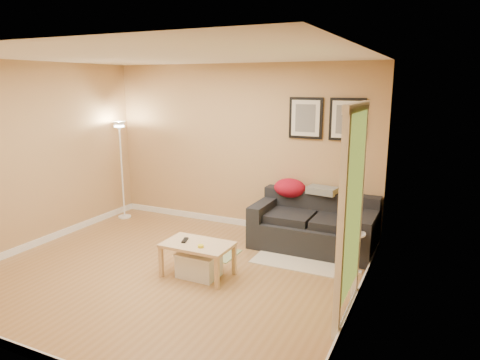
{
  "coord_description": "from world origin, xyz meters",
  "views": [
    {
      "loc": [
        2.94,
        -4.19,
        2.3
      ],
      "look_at": [
        0.55,
        0.85,
        1.05
      ],
      "focal_mm": 32.47,
      "sensor_mm": 36.0,
      "label": 1
    }
  ],
  "objects_px": {
    "coffee_table": "(198,259)",
    "side_table": "(351,252)",
    "storage_bin": "(199,264)",
    "book_stack": "(352,230)",
    "sofa": "(314,223)",
    "floor_lamp": "(122,173)"
  },
  "relations": [
    {
      "from": "coffee_table",
      "to": "side_table",
      "type": "relative_size",
      "value": 1.64
    },
    {
      "from": "storage_bin",
      "to": "book_stack",
      "type": "xyz_separation_m",
      "value": [
        1.63,
        0.93,
        0.39
      ]
    },
    {
      "from": "sofa",
      "to": "floor_lamp",
      "type": "distance_m",
      "value": 3.41
    },
    {
      "from": "coffee_table",
      "to": "side_table",
      "type": "xyz_separation_m",
      "value": [
        1.65,
        0.93,
        0.04
      ]
    },
    {
      "from": "storage_bin",
      "to": "floor_lamp",
      "type": "relative_size",
      "value": 0.3
    },
    {
      "from": "book_stack",
      "to": "sofa",
      "type": "bearing_deg",
      "value": 118.74
    },
    {
      "from": "book_stack",
      "to": "floor_lamp",
      "type": "height_order",
      "value": "floor_lamp"
    },
    {
      "from": "coffee_table",
      "to": "side_table",
      "type": "height_order",
      "value": "side_table"
    },
    {
      "from": "sofa",
      "to": "storage_bin",
      "type": "height_order",
      "value": "sofa"
    },
    {
      "from": "book_stack",
      "to": "side_table",
      "type": "bearing_deg",
      "value": 61.24
    },
    {
      "from": "floor_lamp",
      "to": "book_stack",
      "type": "bearing_deg",
      "value": -7.85
    },
    {
      "from": "sofa",
      "to": "book_stack",
      "type": "height_order",
      "value": "sofa"
    },
    {
      "from": "coffee_table",
      "to": "storage_bin",
      "type": "xyz_separation_m",
      "value": [
        0.02,
        -0.01,
        -0.05
      ]
    },
    {
      "from": "storage_bin",
      "to": "side_table",
      "type": "xyz_separation_m",
      "value": [
        1.63,
        0.94,
        0.1
      ]
    },
    {
      "from": "side_table",
      "to": "book_stack",
      "type": "bearing_deg",
      "value": -99.52
    },
    {
      "from": "sofa",
      "to": "storage_bin",
      "type": "bearing_deg",
      "value": -123.33
    },
    {
      "from": "book_stack",
      "to": "floor_lamp",
      "type": "bearing_deg",
      "value": 152.91
    },
    {
      "from": "storage_bin",
      "to": "coffee_table",
      "type": "bearing_deg",
      "value": 147.47
    },
    {
      "from": "floor_lamp",
      "to": "sofa",
      "type": "bearing_deg",
      "value": 0.36
    },
    {
      "from": "storage_bin",
      "to": "book_stack",
      "type": "height_order",
      "value": "book_stack"
    },
    {
      "from": "storage_bin",
      "to": "book_stack",
      "type": "bearing_deg",
      "value": 29.76
    },
    {
      "from": "storage_bin",
      "to": "floor_lamp",
      "type": "xyz_separation_m",
      "value": [
        -2.39,
        1.48,
        0.64
      ]
    }
  ]
}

